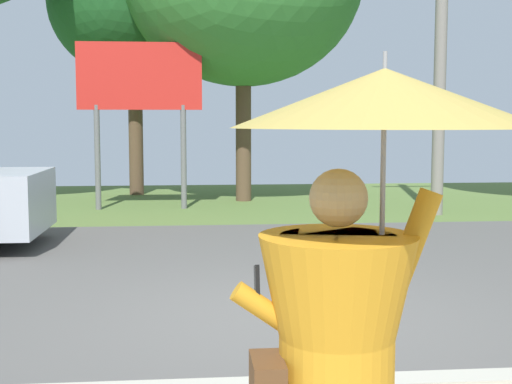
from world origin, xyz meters
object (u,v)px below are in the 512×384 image
at_px(utility_pole, 442,4).
at_px(roadside_billboard, 140,88).
at_px(tree_right_far, 134,3).
at_px(monk_pedestrian, 350,310).

xyz_separation_m(utility_pole, roadside_billboard, (-5.94, 1.45, -1.58)).
bearing_deg(roadside_billboard, utility_pole, -13.74).
relative_size(utility_pole, tree_right_far, 1.18).
bearing_deg(utility_pole, roadside_billboard, 166.26).
xyz_separation_m(utility_pole, tree_right_far, (-6.26, 4.49, 0.65)).
bearing_deg(monk_pedestrian, tree_right_far, 90.79).
height_order(monk_pedestrian, utility_pole, utility_pole).
height_order(monk_pedestrian, tree_right_far, tree_right_far).
relative_size(monk_pedestrian, tree_right_far, 0.32).
bearing_deg(tree_right_far, roadside_billboard, -83.96).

